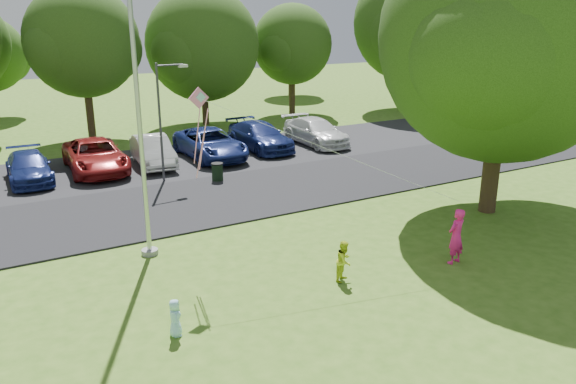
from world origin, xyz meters
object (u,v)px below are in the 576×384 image
flagpole (139,120)px  woman (456,236)px  street_lamp (164,112)px  trash_can (217,172)px  kite (208,117)px  child_blue (175,318)px  big_tree (506,43)px  child_yellow (344,261)px

flagpole → woman: bearing=-33.6°
woman → street_lamp: bearing=-79.8°
trash_can → kite: size_ratio=0.12×
child_blue → kite: bearing=-28.4°
trash_can → child_blue: 12.45m
child_blue → kite: (2.16, 2.89, 3.95)m
woman → child_blue: size_ratio=1.87×
big_tree → child_yellow: bearing=-166.0°
kite → child_blue: bearing=-128.9°
woman → child_yellow: bearing=-21.3°
child_yellow → child_blue: size_ratio=1.28×
child_yellow → kite: 5.36m
child_yellow → kite: size_ratio=0.17×
flagpole → big_tree: (12.02, -2.43, 1.94)m
street_lamp → child_blue: (-3.84, -12.16, -2.63)m
street_lamp → child_yellow: street_lamp is taller
child_yellow → kite: kite is taller
street_lamp → trash_can: bearing=-35.7°
flagpole → street_lamp: 8.04m
child_blue → big_tree: bearing=-71.3°
street_lamp → kite: size_ratio=0.76×
child_yellow → child_blue: 4.98m
street_lamp → flagpole: bearing=-117.7°
flagpole → street_lamp: bearing=67.7°
child_yellow → child_blue: (-4.96, -0.40, -0.13)m
trash_can → child_yellow: child_yellow is taller
trash_can → big_tree: 12.60m
trash_can → child_blue: child_blue is taller
street_lamp → trash_can: street_lamp is taller
big_tree → woman: size_ratio=6.33×
flagpole → woman: flagpole is taller
street_lamp → kite: kite is taller
big_tree → child_blue: (-12.83, -2.36, -5.66)m
big_tree → child_blue: 14.22m
kite → child_yellow: bearing=-43.6°
street_lamp → woman: street_lamp is taller
trash_can → kite: kite is taller
trash_can → woman: 11.68m
big_tree → kite: 10.82m
flagpole → trash_can: bearing=52.0°
flagpole → woman: (7.63, -5.08, -3.32)m
big_tree → woman: bearing=-148.9°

